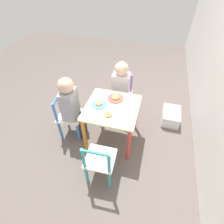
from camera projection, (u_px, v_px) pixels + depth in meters
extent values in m
plane|color=#5B514C|center=(112.00, 137.00, 2.06)|extent=(6.00, 6.00, 0.00)
cube|color=beige|center=(112.00, 108.00, 1.75)|extent=(0.53, 0.53, 0.02)
cylinder|color=yellow|center=(99.00, 107.00, 2.12)|extent=(0.04, 0.04, 0.45)
cylinder|color=orange|center=(84.00, 135.00, 1.79)|extent=(0.04, 0.04, 0.45)
cylinder|color=#E5599E|center=(136.00, 114.00, 2.03)|extent=(0.04, 0.04, 0.45)
cylinder|color=#DB3D38|center=(129.00, 145.00, 1.70)|extent=(0.04, 0.04, 0.45)
cube|color=silver|center=(121.00, 95.00, 2.21)|extent=(0.27, 0.27, 0.02)
cylinder|color=#8E51BC|center=(111.00, 107.00, 2.25)|extent=(0.03, 0.03, 0.26)
cylinder|color=#8E51BC|center=(127.00, 110.00, 2.21)|extent=(0.03, 0.03, 0.26)
cylinder|color=#8E51BC|center=(114.00, 98.00, 2.40)|extent=(0.03, 0.03, 0.26)
cylinder|color=#8E51BC|center=(130.00, 100.00, 2.37)|extent=(0.03, 0.03, 0.26)
cylinder|color=#8E51BC|center=(115.00, 82.00, 2.23)|extent=(0.03, 0.03, 0.26)
cylinder|color=#8E51BC|center=(131.00, 84.00, 2.19)|extent=(0.03, 0.03, 0.26)
cylinder|color=#8E51BC|center=(123.00, 75.00, 2.13)|extent=(0.03, 0.21, 0.02)
cube|color=silver|center=(70.00, 116.00, 1.94)|extent=(0.28, 0.28, 0.02)
cylinder|color=#387AD1|center=(78.00, 132.00, 1.94)|extent=(0.03, 0.03, 0.26)
cylinder|color=#387AD1|center=(84.00, 119.00, 2.10)|extent=(0.03, 0.03, 0.26)
cylinder|color=#387AD1|center=(60.00, 130.00, 1.97)|extent=(0.03, 0.03, 0.26)
cylinder|color=#387AD1|center=(67.00, 117.00, 2.12)|extent=(0.03, 0.03, 0.26)
cylinder|color=#387AD1|center=(55.00, 113.00, 1.79)|extent=(0.03, 0.03, 0.26)
cylinder|color=#387AD1|center=(63.00, 100.00, 1.95)|extent=(0.03, 0.03, 0.26)
cylinder|color=#387AD1|center=(57.00, 98.00, 1.79)|extent=(0.21, 0.04, 0.02)
cube|color=silver|center=(100.00, 158.00, 1.54)|extent=(0.27, 0.27, 0.02)
cylinder|color=teal|center=(114.00, 159.00, 1.70)|extent=(0.03, 0.03, 0.26)
cylinder|color=teal|center=(94.00, 155.00, 1.73)|extent=(0.03, 0.03, 0.26)
cylinder|color=teal|center=(109.00, 179.00, 1.55)|extent=(0.03, 0.03, 0.26)
cylinder|color=teal|center=(87.00, 174.00, 1.58)|extent=(0.03, 0.03, 0.26)
cylinder|color=teal|center=(109.00, 164.00, 1.37)|extent=(0.03, 0.03, 0.26)
cylinder|color=teal|center=(83.00, 159.00, 1.40)|extent=(0.03, 0.03, 0.26)
cylinder|color=teal|center=(95.00, 153.00, 1.31)|extent=(0.03, 0.21, 0.02)
cylinder|color=#38383D|center=(115.00, 108.00, 2.23)|extent=(0.07, 0.07, 0.28)
cylinder|color=#38383D|center=(122.00, 110.00, 2.21)|extent=(0.07, 0.07, 0.28)
cube|color=silver|center=(121.00, 85.00, 2.09)|extent=(0.15, 0.20, 0.31)
sphere|color=beige|center=(122.00, 69.00, 1.94)|extent=(0.16, 0.16, 0.16)
cylinder|color=#38383D|center=(81.00, 128.00, 1.98)|extent=(0.07, 0.07, 0.28)
cylinder|color=#38383D|center=(83.00, 122.00, 2.05)|extent=(0.07, 0.07, 0.28)
cube|color=#999EA8|center=(70.00, 104.00, 1.82)|extent=(0.21, 0.16, 0.33)
sphere|color=#DBB293|center=(66.00, 86.00, 1.66)|extent=(0.16, 0.16, 0.16)
cylinder|color=#E54C47|center=(115.00, 98.00, 1.83)|extent=(0.17, 0.17, 0.01)
cylinder|color=gold|center=(115.00, 97.00, 1.82)|extent=(0.08, 0.08, 0.02)
cylinder|color=#4C9EE0|center=(99.00, 104.00, 1.76)|extent=(0.16, 0.16, 0.01)
cylinder|color=gold|center=(99.00, 103.00, 1.75)|extent=(0.07, 0.07, 0.02)
cylinder|color=white|center=(108.00, 115.00, 1.64)|extent=(0.17, 0.17, 0.01)
cylinder|color=gold|center=(108.00, 114.00, 1.63)|extent=(0.08, 0.08, 0.02)
cube|color=silver|center=(171.00, 116.00, 2.22)|extent=(0.31, 0.21, 0.15)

